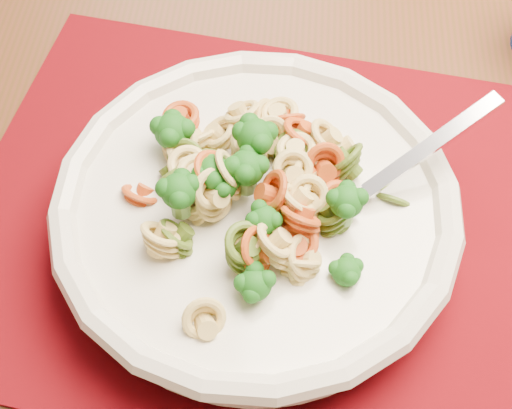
{
  "coord_description": "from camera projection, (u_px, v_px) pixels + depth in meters",
  "views": [
    {
      "loc": [
        -0.27,
        -0.81,
        1.23
      ],
      "look_at": [
        -0.25,
        -0.54,
        0.83
      ],
      "focal_mm": 50.0,
      "sensor_mm": 36.0,
      "label": 1
    }
  ],
  "objects": [
    {
      "name": "dining_table",
      "position": [
        275.0,
        235.0,
        0.66
      ],
      "size": [
        1.44,
        1.05,
        0.78
      ],
      "rotation": [
        0.0,
        0.0,
        -0.16
      ],
      "color": "#522717",
      "rests_on": "ground"
    },
    {
      "name": "placemat",
      "position": [
        270.0,
        219.0,
        0.53
      ],
      "size": [
        0.54,
        0.48,
        0.0
      ],
      "primitive_type": "cube",
      "rotation": [
        0.0,
        0.0,
        -0.31
      ],
      "color": "#610409",
      "rests_on": "dining_table"
    },
    {
      "name": "pasta_bowl",
      "position": [
        256.0,
        211.0,
        0.5
      ],
      "size": [
        0.29,
        0.29,
        0.05
      ],
      "color": "silver",
      "rests_on": "placemat"
    },
    {
      "name": "pasta_broccoli_heap",
      "position": [
        256.0,
        200.0,
        0.49
      ],
      "size": [
        0.24,
        0.24,
        0.06
      ],
      "primitive_type": null,
      "color": "tan",
      "rests_on": "pasta_bowl"
    },
    {
      "name": "fork",
      "position": [
        336.0,
        213.0,
        0.48
      ],
      "size": [
        0.18,
        0.1,
        0.08
      ],
      "primitive_type": null,
      "rotation": [
        0.0,
        -0.35,
        0.44
      ],
      "color": "silver",
      "rests_on": "pasta_bowl"
    }
  ]
}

